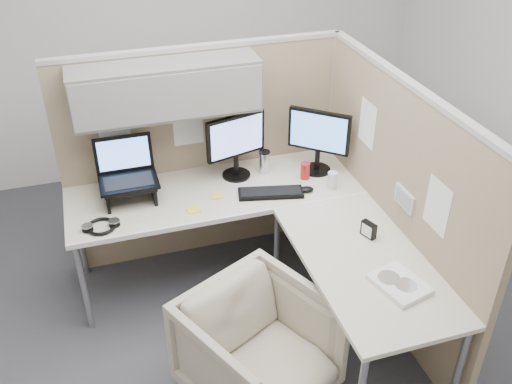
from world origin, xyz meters
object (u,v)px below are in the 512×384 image
object	(u,v)px
office_chair	(259,345)
monitor_left	(236,141)
keyboard	(271,193)
desk	(265,223)

from	to	relation	value
office_chair	monitor_left	bearing A→B (deg)	53.65
keyboard	office_chair	bearing A→B (deg)	-99.59
desk	office_chair	world-z (taller)	office_chair
desk	keyboard	bearing A→B (deg)	64.45
monitor_left	keyboard	xyz separation A→B (m)	(0.15, -0.30, -0.26)
desk	keyboard	size ratio (longest dim) A/B	4.58
desk	monitor_left	size ratio (longest dim) A/B	4.29
keyboard	desk	bearing A→B (deg)	-103.00
office_chair	keyboard	distance (m)	1.08
office_chair	monitor_left	size ratio (longest dim) A/B	1.61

